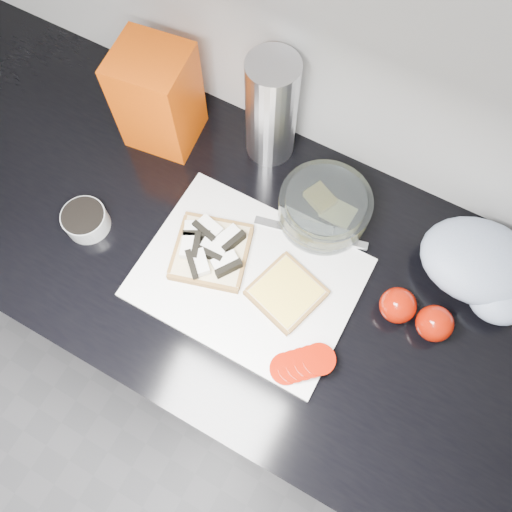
{
  "coord_description": "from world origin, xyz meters",
  "views": [
    {
      "loc": [
        0.15,
        0.89,
        1.79
      ],
      "look_at": [
        -0.01,
        1.19,
        0.95
      ],
      "focal_mm": 35.0,
      "sensor_mm": 36.0,
      "label": 1
    }
  ],
  "objects": [
    {
      "name": "bread_bag",
      "position": [
        -0.33,
        1.37,
        1.01
      ],
      "size": [
        0.15,
        0.14,
        0.22
      ],
      "primitive_type": "cube",
      "rotation": [
        0.0,
        0.0,
        0.13
      ],
      "color": "#D04603",
      "rests_on": "countertop"
    },
    {
      "name": "base_cabinet",
      "position": [
        0.0,
        1.2,
        0.43
      ],
      "size": [
        3.5,
        0.6,
        0.86
      ],
      "primitive_type": "cube",
      "color": "black",
      "rests_on": "ground"
    },
    {
      "name": "knife",
      "position": [
        0.08,
        1.3,
        0.92
      ],
      "size": [
        0.22,
        0.07,
        0.01
      ],
      "rotation": [
        0.0,
        0.0,
        0.23
      ],
      "color": "silver",
      "rests_on": "cutting_board"
    },
    {
      "name": "seed_tub",
      "position": [
        -0.34,
        1.1,
        0.92
      ],
      "size": [
        0.09,
        0.09,
        0.04
      ],
      "color": "#A7ACAC",
      "rests_on": "countertop"
    },
    {
      "name": "cutting_board",
      "position": [
        -0.01,
        1.16,
        0.91
      ],
      "size": [
        0.4,
        0.3,
        0.01
      ],
      "primitive_type": "cube",
      "color": "white",
      "rests_on": "countertop"
    },
    {
      "name": "tub_lid",
      "position": [
        -0.08,
        1.25,
        0.9
      ],
      "size": [
        0.1,
        0.1,
        0.01
      ],
      "primitive_type": "cylinder",
      "rotation": [
        0.0,
        0.0,
        -0.05
      ],
      "color": "white",
      "rests_on": "countertop"
    },
    {
      "name": "glass_bowl",
      "position": [
        0.05,
        1.34,
        0.94
      ],
      "size": [
        0.18,
        0.18,
        0.07
      ],
      "rotation": [
        0.0,
        0.0,
        -0.43
      ],
      "color": "silver",
      "rests_on": "countertop"
    },
    {
      "name": "countertop",
      "position": [
        0.0,
        1.2,
        0.88
      ],
      "size": [
        3.5,
        0.64,
        0.04
      ],
      "primitive_type": "cube",
      "color": "black",
      "rests_on": "base_cabinet"
    },
    {
      "name": "grocery_bag",
      "position": [
        0.36,
        1.37,
        0.95
      ],
      "size": [
        0.24,
        0.2,
        0.09
      ],
      "rotation": [
        0.0,
        0.0,
        0.15
      ],
      "color": "silver",
      "rests_on": "countertop"
    },
    {
      "name": "bread_right",
      "position": [
        0.07,
        1.16,
        0.92
      ],
      "size": [
        0.15,
        0.15,
        0.02
      ],
      "rotation": [
        0.0,
        0.0,
        -0.29
      ],
      "color": "beige",
      "rests_on": "cutting_board"
    },
    {
      "name": "bread_left",
      "position": [
        -0.1,
        1.17,
        0.93
      ],
      "size": [
        0.18,
        0.18,
        0.04
      ],
      "rotation": [
        0.0,
        0.0,
        0.29
      ],
      "color": "beige",
      "rests_on": "cutting_board"
    },
    {
      "name": "steel_canister",
      "position": [
        -0.12,
        1.44,
        1.02
      ],
      "size": [
        0.1,
        0.1,
        0.24
      ],
      "primitive_type": "cylinder",
      "color": "silver",
      "rests_on": "countertop"
    },
    {
      "name": "whole_tomatoes",
      "position": [
        0.29,
        1.23,
        0.93
      ],
      "size": [
        0.14,
        0.07,
        0.07
      ],
      "rotation": [
        0.0,
        0.0,
        0.33
      ],
      "color": "#9C1303",
      "rests_on": "countertop"
    },
    {
      "name": "tomato_slices",
      "position": [
        0.15,
        1.06,
        0.92
      ],
      "size": [
        0.12,
        0.11,
        0.02
      ],
      "rotation": [
        0.0,
        0.0,
        0.27
      ],
      "color": "#9C1303",
      "rests_on": "cutting_board"
    }
  ]
}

